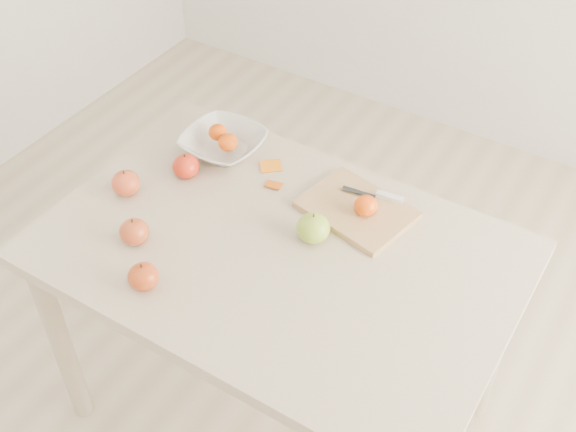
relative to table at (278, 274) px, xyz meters
The scene contains 15 objects.
ground 0.65m from the table, ahead, with size 3.50×3.50×0.00m, color #C6B293.
table is the anchor object (origin of this frame).
cutting_board 0.27m from the table, 64.35° to the left, with size 0.28×0.21×0.02m, color tan.
board_tangerine 0.29m from the table, 57.28° to the left, with size 0.06×0.06×0.05m, color #E03C07.
fruit_bowl 0.45m from the table, 144.29° to the left, with size 0.23×0.23×0.06m, color silver.
bowl_tangerine_near 0.48m from the table, 145.11° to the left, with size 0.06×0.06×0.05m, color #E34B08.
bowl_tangerine_far 0.43m from the table, 143.52° to the left, with size 0.06×0.06×0.05m, color #D45307.
orange_peel_a 0.34m from the table, 126.03° to the left, with size 0.06×0.04×0.00m, color orange.
orange_peel_b 0.26m from the table, 125.20° to the left, with size 0.04×0.04×0.00m, color #CB540E.
paring_knife 0.35m from the table, 62.37° to the left, with size 0.17×0.05×0.01m.
apple_green 0.17m from the table, 50.51° to the left, with size 0.09×0.09×0.08m, color #5E961E.
apple_red_b 0.49m from the table, behind, with size 0.08×0.08×0.07m, color maroon.
apple_red_a 0.41m from the table, 164.41° to the left, with size 0.08×0.08×0.07m, color #9A070B.
apple_red_c 0.37m from the table, 125.79° to the right, with size 0.07×0.07×0.07m, color maroon.
apple_red_d 0.39m from the table, 151.48° to the right, with size 0.08×0.08×0.07m, color maroon.
Camera 1 is at (0.70, -1.08, 2.06)m, focal length 45.00 mm.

